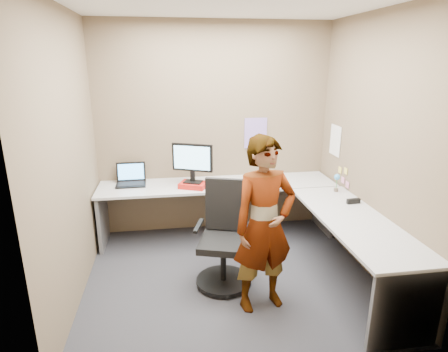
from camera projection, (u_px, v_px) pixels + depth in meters
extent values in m
plane|color=#26262B|center=(230.00, 276.00, 4.02)|extent=(3.00, 3.00, 0.00)
plane|color=brown|center=(214.00, 130.00, 4.85)|extent=(3.00, 0.00, 3.00)
plane|color=brown|center=(375.00, 149.00, 3.83)|extent=(0.00, 2.70, 2.70)
plane|color=brown|center=(69.00, 160.00, 3.40)|extent=(0.00, 2.70, 2.70)
plane|color=white|center=(232.00, 1.00, 3.22)|extent=(3.00, 3.00, 0.00)
cube|color=#B6B6B6|center=(218.00, 184.00, 4.73)|extent=(2.96, 0.65, 0.03)
cube|color=#B6B6B6|center=(354.00, 220.00, 3.67)|extent=(0.65, 1.91, 0.03)
cube|color=#59595B|center=(103.00, 218.00, 4.63)|extent=(0.04, 0.60, 0.70)
cube|color=#59595B|center=(324.00, 205.00, 5.04)|extent=(0.04, 0.60, 0.70)
cube|color=#59595B|center=(406.00, 311.00, 2.91)|extent=(0.60, 0.04, 0.70)
cube|color=#B61912|center=(193.00, 185.00, 4.56)|extent=(0.38, 0.34, 0.06)
cube|color=black|center=(193.00, 182.00, 4.55)|extent=(0.25, 0.22, 0.02)
cube|color=black|center=(193.00, 176.00, 4.55)|extent=(0.06, 0.06, 0.13)
cube|color=black|center=(192.00, 157.00, 4.48)|extent=(0.48, 0.23, 0.34)
cube|color=#8DD0F3|center=(192.00, 158.00, 4.46)|extent=(0.41, 0.18, 0.28)
cube|color=black|center=(131.00, 184.00, 4.65)|extent=(0.37, 0.27, 0.02)
cube|color=black|center=(131.00, 171.00, 4.74)|extent=(0.36, 0.08, 0.24)
cube|color=#50ADFF|center=(131.00, 171.00, 4.74)|extent=(0.32, 0.06, 0.19)
cube|color=#B7B7BC|center=(211.00, 181.00, 4.74)|extent=(0.12, 0.08, 0.04)
sphere|color=#B7210C|center=(211.00, 179.00, 4.73)|extent=(0.04, 0.04, 0.04)
cone|color=white|center=(210.00, 183.00, 4.63)|extent=(0.10, 0.10, 0.06)
cube|color=black|center=(353.00, 201.00, 4.05)|extent=(0.15, 0.05, 0.05)
cylinder|color=brown|center=(336.00, 190.00, 4.42)|extent=(0.05, 0.05, 0.04)
cylinder|color=#338C3F|center=(337.00, 183.00, 4.40)|extent=(0.01, 0.01, 0.14)
sphere|color=#419DE5|center=(337.00, 177.00, 4.37)|extent=(0.07, 0.07, 0.07)
cube|color=#846BB7|center=(256.00, 133.00, 4.93)|extent=(0.30, 0.01, 0.40)
cube|color=white|center=(335.00, 140.00, 4.71)|extent=(0.01, 0.28, 0.38)
cube|color=#F2E059|center=(346.00, 171.00, 4.47)|extent=(0.01, 0.07, 0.07)
cube|color=pink|center=(343.00, 180.00, 4.56)|extent=(0.01, 0.07, 0.07)
cube|color=pink|center=(347.00, 185.00, 4.45)|extent=(0.01, 0.07, 0.07)
cube|color=#F2E059|center=(340.00, 170.00, 4.62)|extent=(0.01, 0.07, 0.07)
cylinder|color=black|center=(223.00, 281.00, 3.86)|extent=(0.56, 0.56, 0.04)
cylinder|color=black|center=(223.00, 262.00, 3.79)|extent=(0.06, 0.06, 0.40)
cube|color=black|center=(223.00, 243.00, 3.73)|extent=(0.58, 0.58, 0.07)
cube|color=black|center=(227.00, 204.00, 3.84)|extent=(0.43, 0.18, 0.55)
cube|color=black|center=(199.00, 226.00, 3.72)|extent=(0.13, 0.30, 0.03)
cube|color=black|center=(249.00, 229.00, 3.64)|extent=(0.13, 0.30, 0.03)
imported|color=#999399|center=(264.00, 225.00, 3.32)|extent=(0.67, 0.51, 1.62)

